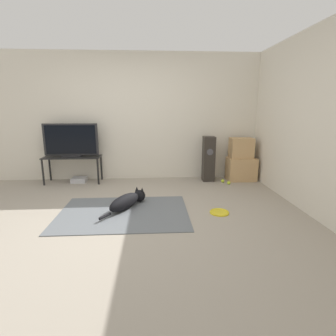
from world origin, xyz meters
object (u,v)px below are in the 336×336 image
floor_speaker (209,159)px  tv_stand (72,160)px  tv (71,140)px  tennis_ball_by_boxes (223,181)px  tennis_ball_near_speaker (212,178)px  cardboard_box_upper (241,148)px  dog (128,201)px  game_console (79,180)px  tennis_ball_loose_on_carpet (229,183)px  cardboard_box_lower (241,169)px  frisbee (219,212)px

floor_speaker → tv_stand: size_ratio=0.83×
tv → tennis_ball_by_boxes: tv is taller
tv_stand → tennis_ball_near_speaker: (2.83, 0.01, -0.43)m
tv → tennis_ball_by_boxes: bearing=-3.9°
cardboard_box_upper → tennis_ball_near_speaker: (-0.57, 0.02, -0.64)m
dog → game_console: bearing=126.5°
floor_speaker → tennis_ball_near_speaker: floor_speaker is taller
tennis_ball_by_boxes → dog: bearing=-144.2°
tv → tennis_ball_near_speaker: (2.83, 0.01, -0.81)m
dog → cardboard_box_upper: size_ratio=1.90×
cardboard_box_upper → floor_speaker: (-0.67, -0.02, -0.21)m
tennis_ball_loose_on_carpet → game_console: 3.00m
dog → tennis_ball_near_speaker: size_ratio=13.09×
cardboard_box_upper → tennis_ball_by_boxes: cardboard_box_upper is taller
tennis_ball_by_boxes → tennis_ball_near_speaker: 0.27m
tv → tennis_ball_loose_on_carpet: (3.08, -0.34, -0.81)m
cardboard_box_upper → floor_speaker: size_ratio=0.50×
cardboard_box_lower → tennis_ball_loose_on_carpet: bearing=-137.8°
tv → dog: bearing=-50.8°
frisbee → floor_speaker: size_ratio=0.30×
frisbee → tennis_ball_near_speaker: (0.30, 1.76, 0.02)m
tv_stand → tennis_ball_near_speaker: 2.86m
frisbee → tennis_ball_near_speaker: size_ratio=4.17×
game_console → tennis_ball_by_boxes: bearing=-4.5°
cardboard_box_upper → tv_stand: bearing=179.8°
frisbee → tv: 3.19m
floor_speaker → cardboard_box_upper: bearing=1.6°
cardboard_box_lower → tennis_ball_loose_on_carpet: (-0.34, -0.31, -0.20)m
floor_speaker → tennis_ball_loose_on_carpet: (0.35, -0.31, -0.42)m
tv → game_console: bearing=12.0°
game_console → tennis_ball_loose_on_carpet: bearing=-7.0°
frisbee → tv: bearing=145.3°
tennis_ball_by_boxes → frisbee: bearing=-106.5°
dog → cardboard_box_upper: cardboard_box_upper is taller
frisbee → tennis_ball_loose_on_carpet: size_ratio=4.17×
tennis_ball_near_speaker → tennis_ball_by_boxes: bearing=-53.4°
frisbee → tv_stand: 3.11m
frisbee → tennis_ball_near_speaker: tennis_ball_near_speaker is taller
dog → tennis_ball_by_boxes: (1.78, 1.28, -0.09)m
dog → tv_stand: tv_stand is taller
frisbee → floor_speaker: 1.79m
frisbee → game_console: bearing=143.9°
tennis_ball_near_speaker → tennis_ball_loose_on_carpet: size_ratio=1.00×
cardboard_box_lower → tv: tv is taller
tv → tennis_ball_loose_on_carpet: size_ratio=15.89×
floor_speaker → tennis_ball_loose_on_carpet: bearing=-41.5°
frisbee → tennis_ball_loose_on_carpet: tennis_ball_loose_on_carpet is taller
floor_speaker → tv_stand: (-2.73, 0.03, 0.00)m
frisbee → cardboard_box_lower: bearing=62.8°
cardboard_box_lower → dog: bearing=-146.6°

